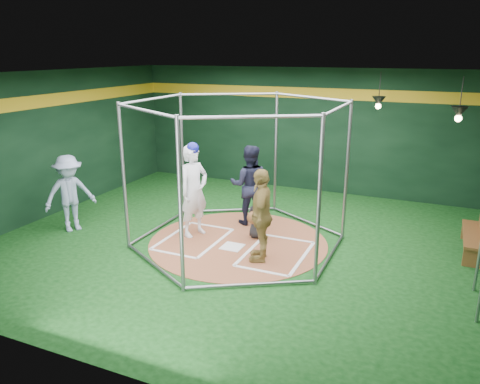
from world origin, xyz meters
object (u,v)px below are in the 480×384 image
at_px(batter_figure, 194,190).
at_px(dugout_bench, 478,230).
at_px(umpire, 249,185).
at_px(visitor_leopard, 261,215).

distance_m(batter_figure, dugout_bench, 5.88).
distance_m(umpire, dugout_bench, 4.88).
bearing_deg(visitor_leopard, umpire, -166.68).
xyz_separation_m(umpire, dugout_bench, (4.86, 0.27, -0.46)).
distance_m(batter_figure, umpire, 1.42).
height_order(umpire, dugout_bench, umpire).
height_order(batter_figure, dugout_bench, batter_figure).
bearing_deg(visitor_leopard, batter_figure, -124.54).
xyz_separation_m(visitor_leopard, umpire, (-0.98, 1.76, 0.02)).
relative_size(batter_figure, visitor_leopard, 1.14).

